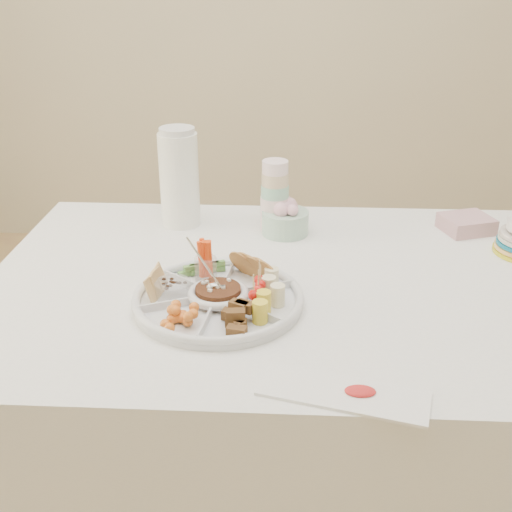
{
  "coord_description": "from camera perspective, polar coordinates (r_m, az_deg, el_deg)",
  "views": [
    {
      "loc": [
        -0.02,
        -1.4,
        1.47
      ],
      "look_at": [
        -0.09,
        -0.04,
        0.84
      ],
      "focal_mm": 45.0,
      "sensor_mm": 36.0,
      "label": 1
    }
  ],
  "objects": [
    {
      "name": "bean_dip",
      "position": [
        1.44,
        -3.39,
        -3.35
      ],
      "size": [
        0.13,
        0.13,
        0.04
      ],
      "primitive_type": "cylinder",
      "rotation": [
        0.0,
        0.0,
        0.4
      ],
      "color": "black",
      "rests_on": "party_tray"
    },
    {
      "name": "tortillas",
      "position": [
        1.52,
        -0.05,
        -1.12
      ],
      "size": [
        0.12,
        0.12,
        0.05
      ],
      "primitive_type": null,
      "rotation": [
        0.0,
        0.0,
        0.4
      ],
      "color": "#A86941",
      "rests_on": "party_tray"
    },
    {
      "name": "thermos",
      "position": [
        1.86,
        -6.85,
        7.06
      ],
      "size": [
        0.12,
        0.12,
        0.29
      ],
      "primitive_type": "cylinder",
      "rotation": [
        0.0,
        0.0,
        -0.06
      ],
      "color": "white",
      "rests_on": "dining_table"
    },
    {
      "name": "cup_stack",
      "position": [
        1.82,
        1.69,
        5.62
      ],
      "size": [
        0.09,
        0.09,
        0.22
      ],
      "primitive_type": "cylinder",
      "rotation": [
        0.0,
        0.0,
        -0.15
      ],
      "color": "#ADCCA6",
      "rests_on": "dining_table"
    },
    {
      "name": "cherries",
      "position": [
        1.36,
        -7.15,
        -5.1
      ],
      "size": [
        0.13,
        0.13,
        0.04
      ],
      "primitive_type": null,
      "rotation": [
        0.0,
        0.0,
        0.4
      ],
      "color": "orange",
      "rests_on": "party_tray"
    },
    {
      "name": "napkin_stack",
      "position": [
        1.94,
        18.2,
        2.73
      ],
      "size": [
        0.16,
        0.15,
        0.04
      ],
      "primitive_type": "cube",
      "rotation": [
        0.0,
        0.0,
        0.33
      ],
      "color": "#C8959F",
      "rests_on": "dining_table"
    },
    {
      "name": "party_tray",
      "position": [
        1.45,
        -3.38,
        -3.62
      ],
      "size": [
        0.5,
        0.5,
        0.04
      ],
      "primitive_type": "cylinder",
      "rotation": [
        0.0,
        0.0,
        0.4
      ],
      "color": "white",
      "rests_on": "dining_table"
    },
    {
      "name": "carrot_cucumber",
      "position": [
        1.54,
        -4.81,
        -0.07
      ],
      "size": [
        0.14,
        0.14,
        0.09
      ],
      "primitive_type": null,
      "rotation": [
        0.0,
        0.0,
        0.4
      ],
      "color": "#FF4813",
      "rests_on": "party_tray"
    },
    {
      "name": "pita_raisins",
      "position": [
        1.47,
        -8.34,
        -2.42
      ],
      "size": [
        0.15,
        0.15,
        0.06
      ],
      "primitive_type": null,
      "rotation": [
        0.0,
        0.0,
        0.4
      ],
      "color": "#DFAD5C",
      "rests_on": "party_tray"
    },
    {
      "name": "flower_bowl",
      "position": [
        1.82,
        2.62,
        3.48
      ],
      "size": [
        0.16,
        0.16,
        0.1
      ],
      "primitive_type": "cylinder",
      "rotation": [
        0.0,
        0.0,
        -0.28
      ],
      "color": "#7BB38B",
      "rests_on": "dining_table"
    },
    {
      "name": "placemat",
      "position": [
        1.19,
        7.76,
        -12.0
      ],
      "size": [
        0.32,
        0.18,
        0.01
      ],
      "primitive_type": "cube",
      "rotation": [
        0.0,
        0.0,
        -0.26
      ],
      "color": "silver",
      "rests_on": "dining_table"
    },
    {
      "name": "banana_tomato",
      "position": [
        1.41,
        1.74,
        -2.76
      ],
      "size": [
        0.14,
        0.14,
        0.09
      ],
      "primitive_type": null,
      "rotation": [
        0.0,
        0.0,
        0.4
      ],
      "color": "#F7DB85",
      "rests_on": "party_tray"
    },
    {
      "name": "dining_table",
      "position": [
        1.78,
        3.2,
        -13.08
      ],
      "size": [
        1.52,
        1.02,
        0.76
      ],
      "primitive_type": "cube",
      "color": "white",
      "rests_on": "floor"
    },
    {
      "name": "granola_chunks",
      "position": [
        1.33,
        -1.77,
        -5.63
      ],
      "size": [
        0.14,
        0.14,
        0.05
      ],
      "primitive_type": null,
      "rotation": [
        0.0,
        0.0,
        0.4
      ],
      "color": "brown",
      "rests_on": "party_tray"
    },
    {
      "name": "floor",
      "position": [
        2.03,
        2.93,
        -21.52
      ],
      "size": [
        4.0,
        4.0,
        0.0
      ],
      "primitive_type": "plane",
      "color": "tan",
      "rests_on": "ground"
    }
  ]
}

